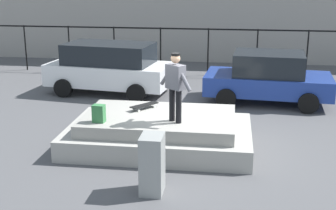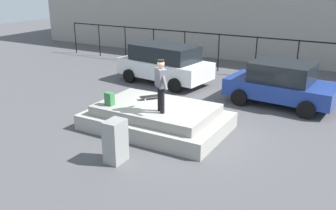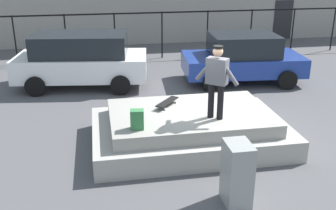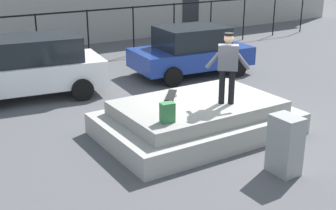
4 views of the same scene
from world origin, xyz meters
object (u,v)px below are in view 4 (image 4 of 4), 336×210
skateboarder (228,63)px  car_white_hatchback_near (28,66)px  backpack (167,113)px  utility_box (285,145)px  skateboard (171,95)px  car_blue_sedan_mid (191,50)px

skateboarder → car_white_hatchback_near: bearing=119.1°
skateboarder → backpack: bearing=-171.2°
utility_box → skateboard: bearing=103.6°
car_white_hatchback_near → car_blue_sedan_mid: bearing=-5.2°
skateboard → car_blue_sedan_mid: bearing=49.7°
backpack → skateboarder: bearing=-164.6°
car_blue_sedan_mid → skateboarder: bearing=-116.6°
skateboarder → skateboard: skateboarder is taller
skateboarder → backpack: size_ratio=3.90×
utility_box → car_white_hatchback_near: bearing=110.8°
skateboard → car_white_hatchback_near: (-2.12, 4.53, 0.04)m
car_blue_sedan_mid → utility_box: car_blue_sedan_mid is taller
car_white_hatchback_near → backpack: bearing=-77.6°
backpack → car_blue_sedan_mid: (4.26, 5.22, -0.16)m
backpack → car_blue_sedan_mid: bearing=-122.6°
skateboarder → backpack: 1.95m
skateboard → backpack: size_ratio=1.81×
car_blue_sedan_mid → utility_box: (-2.68, -7.01, -0.26)m
backpack → car_white_hatchback_near: car_white_hatchback_near is taller
backpack → utility_box: size_ratio=0.35×
utility_box → car_blue_sedan_mid: bearing=69.2°
backpack → car_white_hatchback_near: bearing=-71.0°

